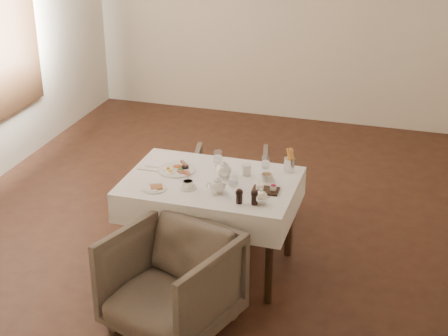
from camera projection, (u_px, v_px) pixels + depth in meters
name	position (u px, v px, depth m)	size (l,w,h in m)	color
table	(211.00, 194.00, 5.17)	(1.28, 0.88, 0.75)	black
armchair_near	(171.00, 282.00, 4.61)	(0.75, 0.78, 0.71)	brown
armchair_far	(230.00, 186.00, 6.04)	(0.65, 0.67, 0.61)	brown
breakfast_plate	(177.00, 169.00, 5.27)	(0.29, 0.29, 0.04)	white
side_plate	(154.00, 188.00, 4.98)	(0.18, 0.17, 0.02)	white
teapot_centre	(224.00, 169.00, 5.15)	(0.16, 0.12, 0.13)	white
teapot_front	(218.00, 185.00, 4.91)	(0.15, 0.12, 0.12)	white
creamer	(246.00, 170.00, 5.18)	(0.07, 0.07, 0.08)	white
teacup_near	(188.00, 185.00, 4.98)	(0.12, 0.12, 0.06)	white
teacup_far	(266.00, 178.00, 5.08)	(0.13, 0.13, 0.06)	white
glass_left	(218.00, 157.00, 5.40)	(0.07, 0.07, 0.09)	silver
glass_mid	(234.00, 179.00, 5.02)	(0.07, 0.07, 0.10)	silver
glass_right	(266.00, 162.00, 5.30)	(0.07, 0.07, 0.09)	silver
condiment_board	(265.00, 189.00, 4.94)	(0.20, 0.14, 0.05)	black
pepper_mill_left	(239.00, 196.00, 4.76)	(0.05, 0.05, 0.11)	black
pepper_mill_right	(255.00, 197.00, 4.75)	(0.05, 0.05, 0.11)	black
silver_pot	(261.00, 196.00, 4.75)	(0.11, 0.09, 0.12)	white
fries_cup	(290.00, 161.00, 5.24)	(0.09, 0.09, 0.18)	silver
cutlery_fork	(156.00, 168.00, 5.32)	(0.01, 0.17, 0.00)	silver
cutlery_knife	(148.00, 170.00, 5.27)	(0.01, 0.19, 0.00)	silver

